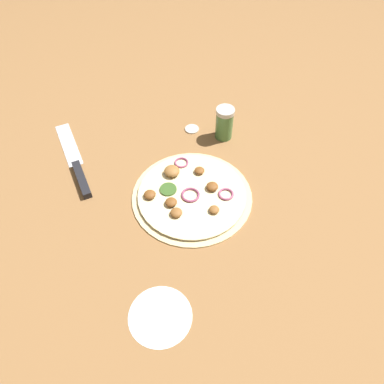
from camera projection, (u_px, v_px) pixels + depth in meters
The scene contains 6 objects.
ground_plane at pixel (192, 197), 0.90m from camera, with size 3.00×3.00×0.00m, color olive.
pizza at pixel (191, 194), 0.90m from camera, with size 0.29×0.29×0.03m.
knife at pixel (78, 169), 0.95m from camera, with size 0.19×0.26×0.02m.
spice_jar at pixel (224, 123), 1.00m from camera, with size 0.05×0.05×0.09m.
loose_cap at pixel (192, 129), 1.05m from camera, with size 0.04×0.04×0.01m.
flour_patch at pixel (160, 316), 0.72m from camera, with size 0.12×0.12×0.00m.
Camera 1 is at (0.48, 0.28, 0.71)m, focal length 35.00 mm.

